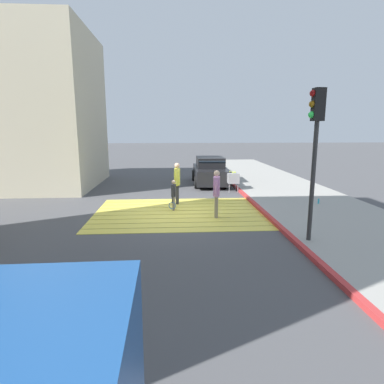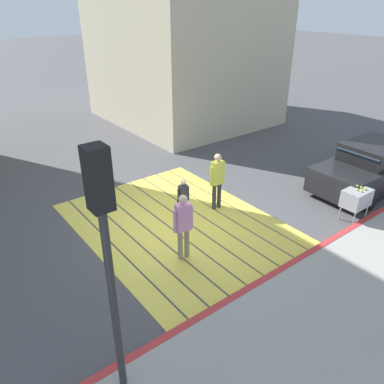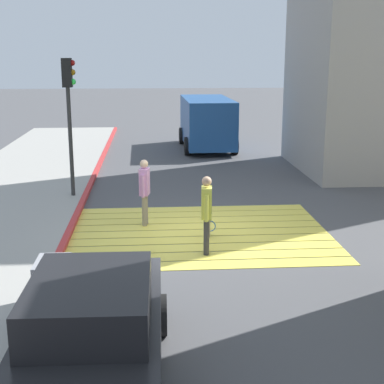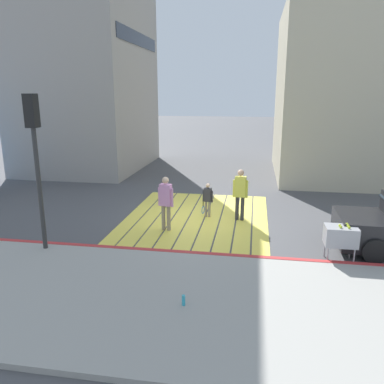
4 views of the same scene
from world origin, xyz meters
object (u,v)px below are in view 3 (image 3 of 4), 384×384
Objects in this scene: traffic_light_corner at (69,100)px; pedestrian_child_with_racket at (209,211)px; car_parked_near_curb at (93,335)px; pedestrian_adult_trailing at (145,187)px; pedestrian_adult_lead at (207,209)px; van_down_street at (207,122)px; tennis_ball_cart at (53,275)px.

pedestrian_child_with_racket is (3.75, -4.01, -2.35)m from traffic_light_corner.
car_parked_near_curb is 10.49m from traffic_light_corner.
traffic_light_corner is 2.44× the size of pedestrian_adult_trailing.
pedestrian_adult_lead is (3.59, -5.15, -2.00)m from traffic_light_corner.
pedestrian_child_with_racket is at bearing -95.57° from van_down_street.
car_parked_near_curb reaches higher than tennis_ball_cart.
van_down_street reaches higher than pedestrian_child_with_racket.
tennis_ball_cart is at bearing 111.74° from car_parked_near_curb.
pedestrian_adult_lead is 2.65m from pedestrian_adult_trailing.
traffic_light_corner is at bearing -119.11° from van_down_street.
traffic_light_corner is 4.17× the size of tennis_ball_cart.
pedestrian_adult_trailing reaches higher than car_parked_near_curb.
pedestrian_adult_trailing is (-2.82, -11.91, -0.26)m from van_down_street.
pedestrian_adult_lead is at bearing -58.67° from pedestrian_adult_trailing.
tennis_ball_cart is 0.83× the size of pedestrian_child_with_racket.
tennis_ball_cart is 0.58× the size of pedestrian_adult_trailing.
pedestrian_adult_lead is at bearing -55.14° from traffic_light_corner.
pedestrian_adult_trailing is at bearing 85.01° from car_parked_near_curb.
pedestrian_adult_trailing is at bearing -52.57° from traffic_light_corner.
van_down_street is 4.28× the size of pedestrian_child_with_racket.
van_down_street is 12.24m from pedestrian_adult_trailing.
van_down_street is at bearing 76.70° from pedestrian_adult_trailing.
van_down_street is 1.24× the size of traffic_light_corner.
car_parked_near_curb is 5.36m from pedestrian_adult_lead.
car_parked_near_curb is 2.44× the size of pedestrian_adult_lead.
traffic_light_corner reaches higher than pedestrian_adult_lead.
van_down_street is 17.44m from tennis_ball_cart.
traffic_light_corner reaches higher than pedestrian_child_with_racket.
van_down_street is 3.01× the size of pedestrian_adult_trailing.
car_parked_near_curb is 3.54× the size of pedestrian_child_with_racket.
traffic_light_corner is at bearing 94.94° from tennis_ball_cart.
traffic_light_corner reaches higher than van_down_street.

